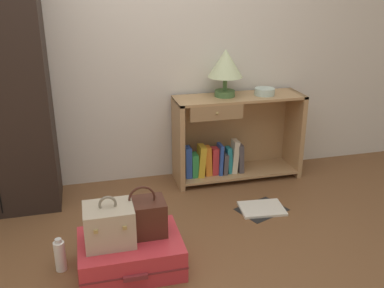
{
  "coord_description": "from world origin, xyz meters",
  "views": [
    {
      "loc": [
        -0.42,
        -2.12,
        1.69
      ],
      "look_at": [
        0.31,
        0.75,
        0.55
      ],
      "focal_mm": 40.98,
      "sensor_mm": 36.0,
      "label": 1
    }
  ],
  "objects_px": {
    "table_lamp": "(225,65)",
    "bowl": "(265,92)",
    "suitcase_large": "(131,254)",
    "train_case": "(109,225)",
    "bottle": "(60,255)",
    "handbag": "(143,217)",
    "open_book_on_floor": "(262,209)",
    "bookshelf": "(231,140)"
  },
  "relations": [
    {
      "from": "table_lamp",
      "to": "bowl",
      "type": "distance_m",
      "value": 0.41
    },
    {
      "from": "bowl",
      "to": "suitcase_large",
      "type": "bearing_deg",
      "value": -140.43
    },
    {
      "from": "bowl",
      "to": "train_case",
      "type": "xyz_separation_m",
      "value": [
        -1.41,
        -1.07,
        -0.45
      ]
    },
    {
      "from": "bottle",
      "to": "bowl",
      "type": "bearing_deg",
      "value": 29.82
    },
    {
      "from": "table_lamp",
      "to": "handbag",
      "type": "bearing_deg",
      "value": -129.07
    },
    {
      "from": "suitcase_large",
      "to": "handbag",
      "type": "height_order",
      "value": "handbag"
    },
    {
      "from": "table_lamp",
      "to": "open_book_on_floor",
      "type": "bearing_deg",
      "value": -80.35
    },
    {
      "from": "bottle",
      "to": "train_case",
      "type": "bearing_deg",
      "value": -16.22
    },
    {
      "from": "bookshelf",
      "to": "table_lamp",
      "type": "height_order",
      "value": "table_lamp"
    },
    {
      "from": "bookshelf",
      "to": "handbag",
      "type": "height_order",
      "value": "bookshelf"
    },
    {
      "from": "bottle",
      "to": "open_book_on_floor",
      "type": "distance_m",
      "value": 1.54
    },
    {
      "from": "train_case",
      "to": "open_book_on_floor",
      "type": "xyz_separation_m",
      "value": [
        1.18,
        0.47,
        -0.32
      ]
    },
    {
      "from": "table_lamp",
      "to": "suitcase_large",
      "type": "xyz_separation_m",
      "value": [
        -0.96,
        -1.12,
        -0.91
      ]
    },
    {
      "from": "bowl",
      "to": "table_lamp",
      "type": "bearing_deg",
      "value": 172.94
    },
    {
      "from": "table_lamp",
      "to": "bowl",
      "type": "relative_size",
      "value": 2.3
    },
    {
      "from": "bowl",
      "to": "bottle",
      "type": "relative_size",
      "value": 0.78
    },
    {
      "from": "table_lamp",
      "to": "handbag",
      "type": "xyz_separation_m",
      "value": [
        -0.87,
        -1.07,
        -0.69
      ]
    },
    {
      "from": "bottle",
      "to": "open_book_on_floor",
      "type": "height_order",
      "value": "bottle"
    },
    {
      "from": "train_case",
      "to": "bottle",
      "type": "distance_m",
      "value": 0.39
    },
    {
      "from": "table_lamp",
      "to": "bookshelf",
      "type": "bearing_deg",
      "value": -8.97
    },
    {
      "from": "table_lamp",
      "to": "handbag",
      "type": "relative_size",
      "value": 1.22
    },
    {
      "from": "bowl",
      "to": "handbag",
      "type": "relative_size",
      "value": 0.53
    },
    {
      "from": "table_lamp",
      "to": "bottle",
      "type": "height_order",
      "value": "table_lamp"
    },
    {
      "from": "bookshelf",
      "to": "open_book_on_floor",
      "type": "relative_size",
      "value": 2.61
    },
    {
      "from": "train_case",
      "to": "open_book_on_floor",
      "type": "distance_m",
      "value": 1.31
    },
    {
      "from": "table_lamp",
      "to": "bowl",
      "type": "bearing_deg",
      "value": -7.06
    },
    {
      "from": "bottle",
      "to": "table_lamp",
      "type": "bearing_deg",
      "value": 36.73
    },
    {
      "from": "bowl",
      "to": "train_case",
      "type": "bearing_deg",
      "value": -142.81
    },
    {
      "from": "suitcase_large",
      "to": "table_lamp",
      "type": "bearing_deg",
      "value": 49.36
    },
    {
      "from": "suitcase_large",
      "to": "handbag",
      "type": "relative_size",
      "value": 1.94
    },
    {
      "from": "handbag",
      "to": "bottle",
      "type": "xyz_separation_m",
      "value": [
        -0.51,
        0.04,
        -0.22
      ]
    },
    {
      "from": "suitcase_large",
      "to": "bowl",
      "type": "bearing_deg",
      "value": 39.57
    },
    {
      "from": "bookshelf",
      "to": "open_book_on_floor",
      "type": "bearing_deg",
      "value": -86.43
    },
    {
      "from": "bookshelf",
      "to": "train_case",
      "type": "relative_size",
      "value": 3.59
    },
    {
      "from": "open_book_on_floor",
      "to": "table_lamp",
      "type": "bearing_deg",
      "value": 99.65
    },
    {
      "from": "bowl",
      "to": "handbag",
      "type": "height_order",
      "value": "bowl"
    },
    {
      "from": "bowl",
      "to": "bottle",
      "type": "distance_m",
      "value": 2.09
    },
    {
      "from": "bottle",
      "to": "open_book_on_floor",
      "type": "xyz_separation_m",
      "value": [
        1.49,
        0.38,
        -0.09
      ]
    },
    {
      "from": "suitcase_large",
      "to": "bottle",
      "type": "distance_m",
      "value": 0.43
    },
    {
      "from": "table_lamp",
      "to": "suitcase_large",
      "type": "distance_m",
      "value": 1.73
    },
    {
      "from": "table_lamp",
      "to": "bottle",
      "type": "bearing_deg",
      "value": -143.27
    },
    {
      "from": "suitcase_large",
      "to": "train_case",
      "type": "height_order",
      "value": "train_case"
    }
  ]
}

